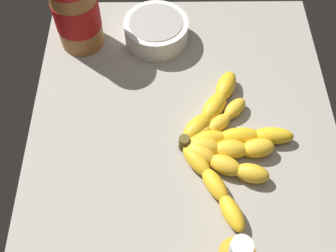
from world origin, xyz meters
TOP-DOWN VIEW (x-y plane):
  - ground_plane at (0.00, 0.00)cm, footprint 71.49×59.35cm
  - banana_bunch at (-4.01, -7.22)cm, footprint 34.53×21.94cm
  - peanut_butter_jar at (23.12, 21.57)cm, footprint 9.65×9.65cm
  - small_bowl at (23.62, 5.28)cm, footprint 14.03×14.03cm

SIDE VIEW (x-z plane):
  - ground_plane at x=0.00cm, z-range -4.09..0.00cm
  - banana_bunch at x=-4.01cm, z-range -0.15..3.49cm
  - small_bowl at x=23.62cm, z-range 0.08..5.21cm
  - peanut_butter_jar at x=23.12cm, z-range -0.02..16.82cm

